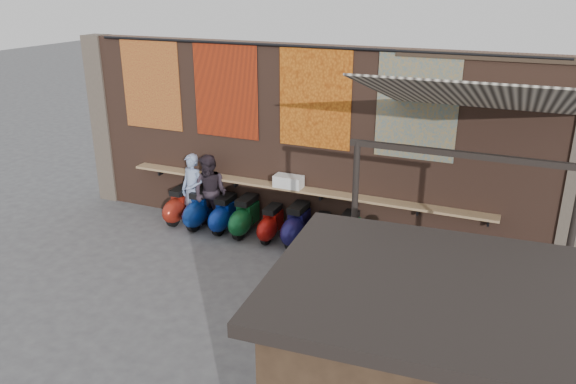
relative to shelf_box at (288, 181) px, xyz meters
The scene contains 30 objects.
ground 2.62m from the shelf_box, 85.34° to the right, with size 70.00×70.00×0.00m, color #474749.
brick_wall 0.87m from the shelf_box, 64.91° to the left, with size 10.00×0.40×4.00m, color brown.
pier_left 5.08m from the shelf_box, behind, with size 0.50×0.50×4.00m, color #4C4238.
eating_counter 0.24m from the shelf_box, ahead, with size 8.00×0.32×0.05m, color #9E7A51.
shelf_box is the anchor object (origin of this frame).
tapestry_redgold 3.84m from the shelf_box, behind, with size 1.50×0.02×2.00m, color maroon.
tapestry_sun 2.32m from the shelf_box, behind, with size 1.50×0.02×2.00m, color #EC380D.
tapestry_orange 1.83m from the shelf_box, 20.27° to the left, with size 1.50×0.02×2.00m, color #CD6A19.
tapestry_multi 3.05m from the shelf_box, ahead, with size 1.50×0.02×2.00m, color #245F87.
hang_rail 2.74m from the shelf_box, 42.23° to the left, with size 0.06×0.06×9.50m, color black.
scooter_stool_0 2.72m from the shelf_box, behind, with size 0.38×0.84×0.80m, color maroon, non-canonical shape.
scooter_stool_1 2.19m from the shelf_box, behind, with size 0.40×0.88×0.83m, color navy, non-canonical shape.
scooter_stool_2 1.66m from the shelf_box, 167.75° to the right, with size 0.37×0.83×0.79m, color navy, non-canonical shape.
scooter_stool_3 1.25m from the shelf_box, 161.49° to the right, with size 0.40×0.88×0.84m, color #0F4E24, non-canonical shape.
scooter_stool_4 0.97m from the shelf_box, 129.63° to the right, with size 0.35×0.77×0.73m, color maroon, non-canonical shape.
scooter_stool_5 0.92m from the shelf_box, 42.12° to the right, with size 0.40×0.89×0.85m, color #161348, non-canonical shape.
scooter_stool_6 1.25m from the shelf_box, 18.99° to the right, with size 0.33×0.74×0.71m, color black, non-canonical shape.
scooter_stool_7 1.65m from the shelf_box, 10.36° to the right, with size 0.39×0.86×0.82m, color #0D612B, non-canonical shape.
diner_left 2.23m from the shelf_box, behind, with size 0.60×0.40×1.66m, color #8599C1.
diner_right 1.79m from the shelf_box, 169.28° to the right, with size 0.82×0.64×1.69m, color #292028.
shopper_navy 4.90m from the shelf_box, 34.17° to the right, with size 1.08×0.45×1.84m, color #1B1631.
shopper_grey 4.06m from the shelf_box, 38.23° to the right, with size 1.10×0.63×1.71m, color slate.
shopper_tan 3.71m from the shelf_box, 40.91° to the right, with size 0.82×0.53×1.67m, color #8D735A.
stall_roof 7.31m from the shelf_box, 56.42° to the right, with size 2.84×2.19×0.12m, color black.
stall_sign 6.35m from the shelf_box, 52.01° to the right, with size 1.20×0.04×0.50m, color gold.
awning_canvas 4.57m from the shelf_box, 20.79° to the right, with size 3.20×3.40×0.03m, color beige.
awning_ledger 4.57m from the shelf_box, ahead, with size 3.30×0.08×0.12m, color #33261C.
awning_header 5.04m from the shelf_box, 38.18° to the right, with size 3.00×0.08×0.08m, color black.
awning_post_left 3.71m from the shelf_box, 51.74° to the right, with size 0.09×0.09×3.10m, color black.
awning_post_right 5.86m from the shelf_box, 29.69° to the right, with size 0.09×0.09×3.10m, color black.
Camera 1 is at (4.18, -7.80, 5.16)m, focal length 35.00 mm.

